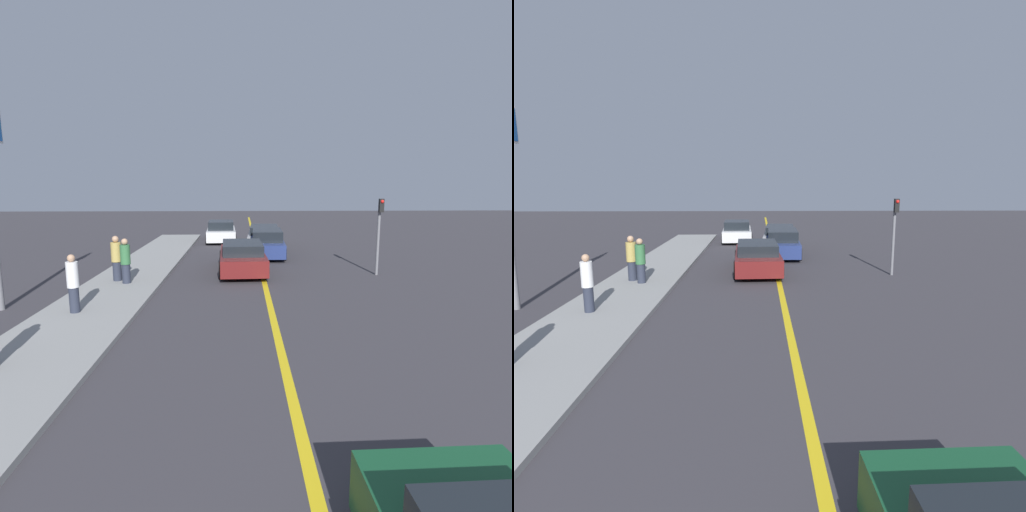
{
  "view_description": "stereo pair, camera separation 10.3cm",
  "coord_description": "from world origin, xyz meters",
  "views": [
    {
      "loc": [
        -0.89,
        0.36,
        3.73
      ],
      "look_at": [
        -0.45,
        12.21,
        1.64
      ],
      "focal_mm": 28.0,
      "sensor_mm": 36.0,
      "label": 1
    },
    {
      "loc": [
        -0.79,
        0.35,
        3.73
      ],
      "look_at": [
        -0.45,
        12.21,
        1.64
      ],
      "focal_mm": 28.0,
      "sensor_mm": 36.0,
      "label": 2
    }
  ],
  "objects": [
    {
      "name": "pedestrian_by_sign",
      "position": [
        -5.67,
        15.51,
        0.99
      ],
      "size": [
        0.38,
        0.38,
        1.73
      ],
      "color": "#282D3D",
      "rests_on": "sidewalk_left"
    },
    {
      "name": "pedestrian_far_standing",
      "position": [
        -5.2,
        15.09,
        0.97
      ],
      "size": [
        0.36,
        0.36,
        1.68
      ],
      "color": "#282D3D",
      "rests_on": "sidewalk_left"
    },
    {
      "name": "car_ahead_center",
      "position": [
        -0.85,
        17.54,
        0.66
      ],
      "size": [
        2.16,
        4.72,
        1.32
      ],
      "rotation": [
        0.0,
        0.0,
        0.04
      ],
      "color": "maroon",
      "rests_on": "ground_plane"
    },
    {
      "name": "car_parked_left_lot",
      "position": [
        0.5,
        24.77,
        0.65
      ],
      "size": [
        2.19,
        4.84,
        1.32
      ],
      "rotation": [
        0.0,
        0.0,
        -0.06
      ],
      "color": "#9E9EA3",
      "rests_on": "ground_plane"
    },
    {
      "name": "car_far_distant",
      "position": [
        0.48,
        21.55,
        0.69
      ],
      "size": [
        1.96,
        4.72,
        1.43
      ],
      "rotation": [
        0.0,
        0.0,
        -0.03
      ],
      "color": "navy",
      "rests_on": "ground_plane"
    },
    {
      "name": "road_center_line",
      "position": [
        0.0,
        18.0,
        0.0
      ],
      "size": [
        0.2,
        60.0,
        0.01
      ],
      "color": "gold",
      "rests_on": "ground_plane"
    },
    {
      "name": "car_oncoming_far",
      "position": [
        -2.25,
        27.27,
        0.67
      ],
      "size": [
        2.11,
        4.38,
        1.4
      ],
      "rotation": [
        0.0,
        0.0,
        0.04
      ],
      "color": "silver",
      "rests_on": "ground_plane"
    },
    {
      "name": "pedestrian_mid_group",
      "position": [
        -5.7,
        11.61,
        0.98
      ],
      "size": [
        0.33,
        0.33,
        1.69
      ],
      "color": "#282D3D",
      "rests_on": "sidewalk_left"
    },
    {
      "name": "sidewalk_left",
      "position": [
        -5.36,
        15.03,
        0.06
      ],
      "size": [
        2.85,
        30.06,
        0.13
      ],
      "color": "gray",
      "rests_on": "ground_plane"
    },
    {
      "name": "traffic_light",
      "position": [
        4.83,
        16.63,
        2.02
      ],
      "size": [
        0.18,
        0.4,
        3.21
      ],
      "color": "slate",
      "rests_on": "ground_plane"
    }
  ]
}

